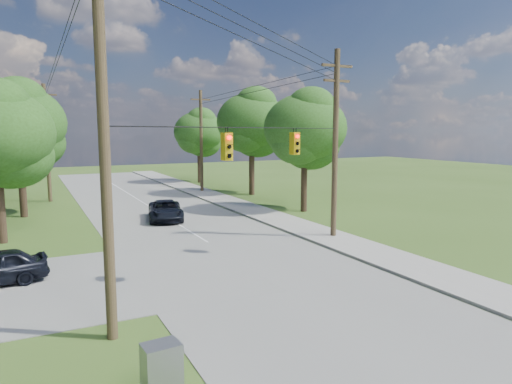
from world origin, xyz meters
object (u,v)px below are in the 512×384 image
pole_sw (103,125)px  control_cabinet (162,375)px  pole_north_e (201,140)px  pole_north_w (47,142)px  pole_ne (335,142)px  car_main_north (165,210)px

pole_sw → control_cabinet: size_ratio=8.20×
pole_north_e → pole_north_w: 13.90m
pole_ne → control_cabinet: bearing=-138.5°
pole_north_e → car_main_north: bearing=-119.6°
control_cabinet → pole_ne: bearing=37.0°
car_main_north → control_cabinet: bearing=-93.3°
pole_sw → control_cabinet: (0.43, -3.97, -5.50)m
pole_north_w → car_main_north: (6.66, -12.76, -4.44)m
pole_north_w → control_cabinet: (0.83, -33.57, -4.40)m
pole_ne → pole_north_e: 22.00m
pole_ne → pole_north_w: bearing=122.3°
pole_sw → pole_ne: (13.50, 7.60, -0.76)m
pole_sw → pole_north_e: size_ratio=1.20×
pole_ne → pole_north_w: pole_ne is taller
pole_north_e → control_cabinet: bearing=-111.3°
pole_ne → pole_north_w: (-13.90, 22.00, -0.34)m
pole_north_w → control_cabinet: bearing=-88.6°
control_cabinet → pole_sw: bearing=91.6°
car_main_north → pole_north_w: bearing=129.9°
pole_ne → control_cabinet: 18.09m
pole_ne → pole_north_e: (-0.00, 22.00, -0.34)m
pole_north_e → pole_north_w: size_ratio=1.00×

